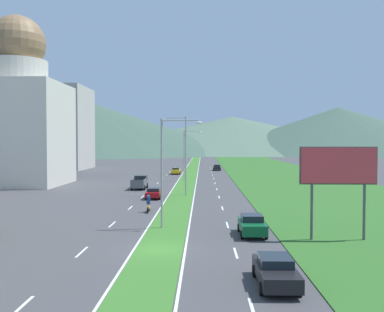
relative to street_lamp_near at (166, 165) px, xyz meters
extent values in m
plane|color=#424244|center=(0.13, -7.37, -5.39)|extent=(600.00, 600.00, 0.00)
cube|color=#387028|center=(0.13, 52.63, -5.36)|extent=(3.20, 240.00, 0.06)
cube|color=#2D6023|center=(20.73, 52.63, -5.36)|extent=(24.00, 240.00, 0.06)
cube|color=silver|center=(-4.97, -17.69, -5.38)|extent=(0.16, 2.80, 0.01)
cube|color=silver|center=(-4.97, -8.01, -5.38)|extent=(0.16, 2.80, 0.01)
cube|color=silver|center=(-4.97, 1.67, -5.38)|extent=(0.16, 2.80, 0.01)
cube|color=silver|center=(-4.97, 11.35, -5.38)|extent=(0.16, 2.80, 0.01)
cube|color=silver|center=(-4.97, 21.03, -5.38)|extent=(0.16, 2.80, 0.01)
cube|color=silver|center=(-4.97, 30.72, -5.38)|extent=(0.16, 2.80, 0.01)
cube|color=silver|center=(-4.97, 40.40, -5.38)|extent=(0.16, 2.80, 0.01)
cube|color=silver|center=(-4.97, 50.08, -5.38)|extent=(0.16, 2.80, 0.01)
cube|color=silver|center=(-4.97, 59.76, -5.38)|extent=(0.16, 2.80, 0.01)
cube|color=silver|center=(-4.97, 69.44, -5.38)|extent=(0.16, 2.80, 0.01)
cube|color=silver|center=(-4.97, 79.12, -5.38)|extent=(0.16, 2.80, 0.01)
cube|color=silver|center=(-4.97, 88.80, -5.38)|extent=(0.16, 2.80, 0.01)
cube|color=silver|center=(5.23, -17.69, -5.38)|extent=(0.16, 2.80, 0.01)
cube|color=silver|center=(5.23, -8.01, -5.38)|extent=(0.16, 2.80, 0.01)
cube|color=silver|center=(5.23, 1.67, -5.38)|extent=(0.16, 2.80, 0.01)
cube|color=silver|center=(5.23, 11.35, -5.38)|extent=(0.16, 2.80, 0.01)
cube|color=silver|center=(5.23, 21.03, -5.38)|extent=(0.16, 2.80, 0.01)
cube|color=silver|center=(5.23, 30.72, -5.38)|extent=(0.16, 2.80, 0.01)
cube|color=silver|center=(5.23, 40.40, -5.38)|extent=(0.16, 2.80, 0.01)
cube|color=silver|center=(5.23, 50.08, -5.38)|extent=(0.16, 2.80, 0.01)
cube|color=silver|center=(5.23, 59.76, -5.38)|extent=(0.16, 2.80, 0.01)
cube|color=silver|center=(5.23, 69.44, -5.38)|extent=(0.16, 2.80, 0.01)
cube|color=silver|center=(5.23, 79.12, -5.38)|extent=(0.16, 2.80, 0.01)
cube|color=silver|center=(5.23, 88.80, -5.38)|extent=(0.16, 2.80, 0.01)
cube|color=silver|center=(-1.62, 52.63, -5.38)|extent=(0.16, 240.00, 0.01)
cube|color=silver|center=(1.88, 52.63, -5.38)|extent=(0.16, 240.00, 0.01)
cube|color=beige|center=(-28.34, 36.79, 3.26)|extent=(15.29, 15.29, 17.30)
cylinder|color=beige|center=(-28.34, 36.79, 13.81)|extent=(9.94, 9.94, 3.79)
sphere|color=olive|center=(-28.34, 36.79, 18.54)|extent=(9.46, 9.46, 9.46)
cube|color=#B7B2A8|center=(-37.05, 80.54, 5.68)|extent=(17.52, 17.52, 22.13)
cone|color=#3D5647|center=(-80.22, 249.27, 12.68)|extent=(225.51, 225.51, 36.13)
cone|color=#516B56|center=(25.14, 290.79, 7.81)|extent=(233.99, 233.99, 26.39)
cone|color=#3D5647|center=(91.86, 251.12, 9.66)|extent=(179.68, 179.68, 30.10)
cylinder|color=#99999E|center=(-0.41, 0.04, -0.76)|extent=(0.18, 0.18, 9.26)
cylinder|color=#99999E|center=(1.16, -0.10, 3.72)|extent=(3.14, 0.37, 0.10)
ellipsoid|color=silver|center=(2.72, -0.24, 3.52)|extent=(0.56, 0.28, 0.20)
cylinder|color=#99999E|center=(0.75, 22.47, -0.02)|extent=(0.18, 0.18, 10.73)
cylinder|color=#99999E|center=(-0.64, 22.59, 5.19)|extent=(2.81, 0.34, 0.10)
ellipsoid|color=silver|center=(-2.04, 22.71, 4.99)|extent=(0.56, 0.28, 0.20)
cylinder|color=#99999E|center=(-0.43, 44.90, -0.63)|extent=(0.18, 0.18, 9.51)
cylinder|color=#99999E|center=(1.07, 44.96, 3.97)|extent=(3.00, 0.21, 0.10)
ellipsoid|color=silver|center=(2.57, 45.01, 3.77)|extent=(0.56, 0.28, 0.20)
cylinder|color=#4C4C51|center=(11.14, -4.16, -3.26)|extent=(0.20, 0.20, 4.26)
cylinder|color=#4C4C51|center=(15.00, -4.16, -3.26)|extent=(0.20, 0.20, 4.26)
cube|color=#D83847|center=(13.07, -4.26, 0.17)|extent=(5.51, 0.16, 2.61)
cube|color=#4C4C51|center=(13.07, -4.14, 0.17)|extent=(5.71, 0.08, 2.81)
cube|color=black|center=(6.76, -14.47, -4.71)|extent=(1.86, 4.64, 0.71)
cube|color=black|center=(6.76, -14.29, -4.14)|extent=(1.60, 2.04, 0.44)
cylinder|color=black|center=(7.66, -15.91, -5.07)|extent=(0.22, 0.64, 0.64)
cylinder|color=black|center=(5.87, -15.91, -5.07)|extent=(0.22, 0.64, 0.64)
cylinder|color=black|center=(7.66, -13.03, -5.07)|extent=(0.22, 0.64, 0.64)
cylinder|color=black|center=(5.87, -13.03, -5.07)|extent=(0.22, 0.64, 0.64)
cube|color=maroon|center=(-3.27, 19.48, -4.76)|extent=(1.80, 4.32, 0.61)
cube|color=black|center=(-3.27, 19.30, -4.23)|extent=(1.54, 1.90, 0.46)
cylinder|color=black|center=(-4.13, 20.82, -5.07)|extent=(0.22, 0.64, 0.64)
cylinder|color=black|center=(-2.40, 20.82, -5.07)|extent=(0.22, 0.64, 0.64)
cylinder|color=black|center=(-4.13, 18.14, -5.07)|extent=(0.22, 0.64, 0.64)
cylinder|color=black|center=(-2.40, 18.14, -5.07)|extent=(0.22, 0.64, 0.64)
cube|color=yellow|center=(-3.04, 62.09, -4.70)|extent=(1.80, 4.70, 0.74)
cube|color=black|center=(-3.04, 61.90, -4.12)|extent=(1.55, 2.07, 0.42)
cylinder|color=black|center=(-3.90, 63.55, -5.07)|extent=(0.22, 0.64, 0.64)
cylinder|color=black|center=(-2.17, 63.55, -5.07)|extent=(0.22, 0.64, 0.64)
cylinder|color=black|center=(-3.90, 60.63, -5.07)|extent=(0.22, 0.64, 0.64)
cylinder|color=black|center=(-2.17, 60.63, -5.07)|extent=(0.22, 0.64, 0.64)
cube|color=#0C5128|center=(6.92, -2.52, -4.68)|extent=(1.89, 4.41, 0.78)
cube|color=black|center=(6.92, -2.34, -4.04)|extent=(1.63, 1.94, 0.50)
cylinder|color=black|center=(7.83, -3.89, -5.07)|extent=(0.22, 0.64, 0.64)
cylinder|color=black|center=(6.02, -3.89, -5.07)|extent=(0.22, 0.64, 0.64)
cylinder|color=black|center=(7.83, -1.15, -5.07)|extent=(0.22, 0.64, 0.64)
cylinder|color=black|center=(6.02, -1.15, -5.07)|extent=(0.22, 0.64, 0.64)
cube|color=black|center=(6.71, 75.38, -4.72)|extent=(1.78, 4.50, 0.70)
cube|color=black|center=(6.71, 75.56, -4.13)|extent=(1.53, 1.98, 0.47)
cylinder|color=black|center=(7.56, 73.98, -5.07)|extent=(0.22, 0.64, 0.64)
cylinder|color=black|center=(5.85, 73.98, -5.07)|extent=(0.22, 0.64, 0.64)
cylinder|color=black|center=(7.56, 76.77, -5.07)|extent=(0.22, 0.64, 0.64)
cylinder|color=black|center=(5.85, 76.77, -5.07)|extent=(0.22, 0.64, 0.64)
cube|color=#515459|center=(-6.76, 30.63, -4.59)|extent=(2.00, 5.40, 0.80)
cube|color=black|center=(-6.76, 32.23, -3.79)|extent=(1.84, 2.00, 0.80)
cube|color=#515459|center=(-7.70, 29.53, -3.97)|extent=(0.10, 3.20, 0.44)
cube|color=#515459|center=(-5.82, 29.53, -3.97)|extent=(0.10, 3.20, 0.44)
cube|color=#515459|center=(-6.76, 27.98, -3.97)|extent=(1.84, 0.10, 0.44)
cylinder|color=black|center=(-7.72, 32.25, -4.99)|extent=(0.26, 0.80, 0.80)
cylinder|color=black|center=(-5.80, 32.25, -4.99)|extent=(0.26, 0.80, 0.80)
cylinder|color=black|center=(-7.72, 29.01, -4.99)|extent=(0.26, 0.80, 0.80)
cylinder|color=black|center=(-5.80, 29.01, -4.99)|extent=(0.26, 0.80, 0.80)
cylinder|color=black|center=(-2.59, 9.22, -5.09)|extent=(0.10, 0.60, 0.60)
cylinder|color=black|center=(-2.59, 7.82, -5.09)|extent=(0.12, 0.60, 0.60)
cube|color=#C6842D|center=(-2.59, 8.52, -4.91)|extent=(0.20, 1.12, 0.25)
ellipsoid|color=#C6842D|center=(-2.59, 8.72, -4.56)|extent=(0.24, 0.44, 0.24)
cube|color=navy|center=(-2.59, 8.42, -4.19)|extent=(0.36, 0.28, 0.70)
sphere|color=blue|center=(-2.59, 8.47, -3.72)|extent=(0.26, 0.26, 0.26)
camera|label=1|loc=(3.05, -36.43, 1.91)|focal=40.69mm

